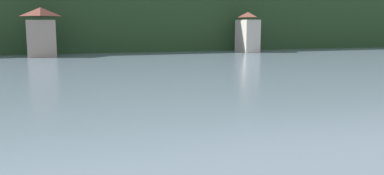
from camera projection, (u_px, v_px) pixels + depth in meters
wooded_hillside at (84, 16)px, 111.97m from camera, size 352.00×60.17×50.41m
shore_building_westcentral at (42, 33)px, 71.08m from camera, size 4.97×4.51×8.51m
shore_building_central at (248, 33)px, 84.05m from camera, size 3.31×5.81×8.12m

